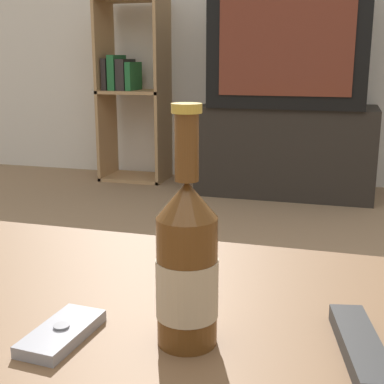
{
  "coord_description": "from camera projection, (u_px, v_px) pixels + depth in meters",
  "views": [
    {
      "loc": [
        0.26,
        -0.48,
        0.79
      ],
      "look_at": [
        0.03,
        0.35,
        0.57
      ],
      "focal_mm": 50.0,
      "sensor_mm": 36.0,
      "label": 1
    }
  ],
  "objects": [
    {
      "name": "bookshelf",
      "position": [
        131.0,
        87.0,
        3.47
      ],
      "size": [
        0.42,
        0.3,
        1.16
      ],
      "color": "tan",
      "rests_on": "ground_plane"
    },
    {
      "name": "beer_bottle",
      "position": [
        187.0,
        265.0,
        0.59
      ],
      "size": [
        0.07,
        0.07,
        0.27
      ],
      "color": "#563314",
      "rests_on": "coffee_table"
    },
    {
      "name": "television",
      "position": [
        290.0,
        46.0,
        3.04
      ],
      "size": [
        0.86,
        0.54,
        0.68
      ],
      "color": "black",
      "rests_on": "tv_stand"
    },
    {
      "name": "remote_control",
      "position": [
        361.0,
        347.0,
        0.58
      ],
      "size": [
        0.07,
        0.17,
        0.02
      ],
      "rotation": [
        0.0,
        0.0,
        0.2
      ],
      "color": "#282828",
      "rests_on": "coffee_table"
    },
    {
      "name": "tv_stand",
      "position": [
        286.0,
        150.0,
        3.19
      ],
      "size": [
        1.02,
        0.48,
        0.52
      ],
      "color": "#28231E",
      "rests_on": "ground_plane"
    },
    {
      "name": "cell_phone",
      "position": [
        62.0,
        333.0,
        0.62
      ],
      "size": [
        0.06,
        0.12,
        0.02
      ],
      "rotation": [
        0.0,
        0.0,
        -0.08
      ],
      "color": "gray",
      "rests_on": "coffee_table"
    }
  ]
}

